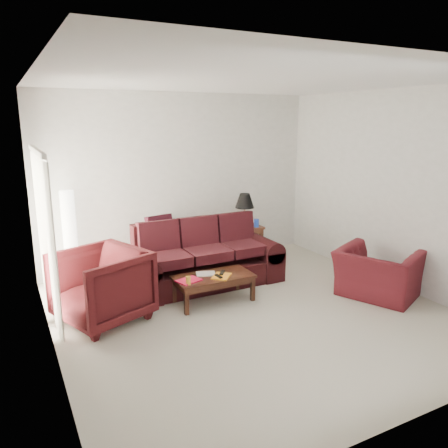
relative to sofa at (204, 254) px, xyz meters
name	(u,v)px	position (x,y,z in m)	size (l,w,h in m)	color
floor	(253,312)	(0.14, -1.25, -0.49)	(5.00, 5.00, 0.00)	beige
blinds	(44,234)	(-2.28, 0.05, 0.59)	(0.10, 2.00, 2.16)	silver
sofa	(204,254)	(0.00, 0.00, 0.00)	(2.40, 1.04, 0.98)	black
throw_pillow	(160,229)	(-0.43, 0.84, 0.27)	(0.46, 0.13, 0.46)	black
end_table	(244,242)	(1.23, 0.90, -0.18)	(0.57, 0.57, 0.62)	#492F19
table_lamp	(245,209)	(1.26, 0.95, 0.43)	(0.35, 0.35, 0.59)	#B17D37
clock	(238,225)	(0.99, 0.72, 0.21)	(0.15, 0.05, 0.15)	silver
blue_canister	(256,223)	(1.38, 0.71, 0.20)	(0.09, 0.09, 0.15)	#1C43BA
picture_frame	(234,220)	(1.12, 1.09, 0.20)	(0.12, 0.02, 0.15)	silver
floor_lamp	(70,238)	(-1.85, 0.95, 0.27)	(0.25, 0.25, 1.52)	white
armchair_left	(101,286)	(-1.71, -0.56, -0.02)	(1.01, 1.04, 0.94)	#3C0D10
armchair_right	(378,273)	(2.05, -1.60, -0.14)	(1.09, 0.95, 0.71)	#491117
coffee_table	(213,288)	(-0.17, -0.67, -0.30)	(1.12, 0.56, 0.39)	black
magazine_red	(189,281)	(-0.57, -0.72, -0.09)	(0.31, 0.23, 0.02)	red
magazine_white	(206,274)	(-0.24, -0.57, -0.09)	(0.27, 0.20, 0.02)	beige
magazine_orange	(221,276)	(-0.09, -0.77, -0.09)	(0.30, 0.22, 0.02)	orange
remote_a	(219,276)	(-0.15, -0.80, -0.07)	(0.04, 0.15, 0.02)	black
remote_b	(222,272)	(-0.04, -0.69, -0.07)	(0.05, 0.17, 0.02)	black
yellow_glass	(188,281)	(-0.62, -0.83, -0.04)	(0.07, 0.07, 0.11)	yellow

